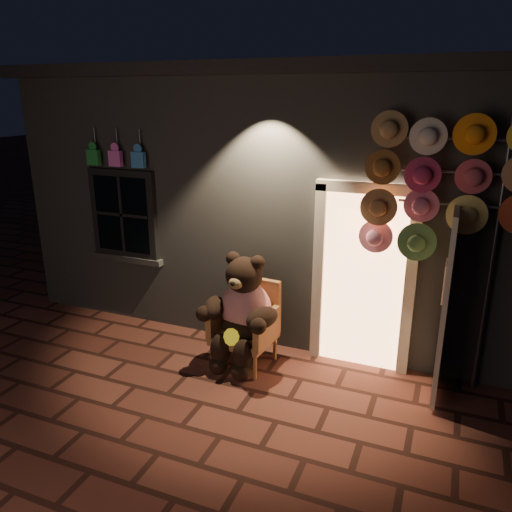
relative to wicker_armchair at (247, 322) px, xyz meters
The scene contains 5 objects.
ground 1.13m from the wicker_armchair, 95.64° to the right, with size 60.00×60.00×0.00m, color brown.
shop_building 3.23m from the wicker_armchair, 91.87° to the left, with size 7.30×5.95×3.51m.
wicker_armchair is the anchor object (origin of this frame).
teddy_bear 0.23m from the wicker_armchair, 93.58° to the right, with size 0.99×0.81×1.37m.
hat_rack 2.66m from the wicker_armchair, ahead, with size 1.65×0.22×2.92m.
Camera 1 is at (2.23, -3.96, 3.09)m, focal length 35.00 mm.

